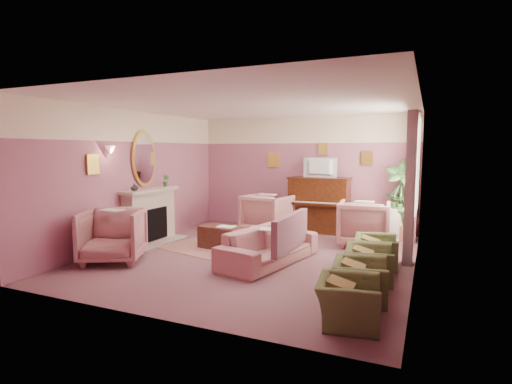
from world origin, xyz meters
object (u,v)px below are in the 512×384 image
at_px(coffee_table, 224,238).
at_px(olive_chair_d, 376,246).
at_px(olive_chair_c, 369,258).
at_px(sofa, 269,239).
at_px(olive_chair_a, 349,294).
at_px(piano, 319,205).
at_px(floral_armchair_left, 268,212).
at_px(floral_armchair_front, 113,233).
at_px(olive_chair_b, 360,273).
at_px(side_table, 394,223).
at_px(floral_armchair_right, 364,221).
at_px(television, 319,166).

height_order(coffee_table, olive_chair_d, olive_chair_d).
bearing_deg(olive_chair_d, olive_chair_c, -90.00).
height_order(sofa, olive_chair_a, sofa).
distance_m(piano, floral_armchair_left, 1.26).
bearing_deg(floral_armchair_front, olive_chair_d, 20.10).
relative_size(olive_chair_b, side_table, 1.14).
relative_size(sofa, floral_armchair_front, 2.02).
distance_m(piano, floral_armchair_right, 1.60).
bearing_deg(piano, olive_chair_b, -68.25).
height_order(floral_armchair_left, olive_chair_c, floral_armchair_left).
relative_size(floral_armchair_right, olive_chair_d, 1.30).
bearing_deg(television, floral_armchair_front, -124.07).
bearing_deg(side_table, floral_armchair_left, -168.89).
bearing_deg(floral_armchair_right, coffee_table, -151.69).
xyz_separation_m(coffee_table, olive_chair_c, (2.94, -0.87, 0.12)).
bearing_deg(coffee_table, floral_armchair_right, 28.31).
relative_size(television, coffee_table, 0.80).
relative_size(sofa, floral_armchair_right, 2.02).
bearing_deg(olive_chair_b, olive_chair_a, -90.00).
bearing_deg(floral_armchair_right, olive_chair_b, -82.28).
distance_m(olive_chair_c, side_table, 3.18).
xyz_separation_m(coffee_table, olive_chair_a, (2.94, -2.51, 0.12)).
distance_m(floral_armchair_left, olive_chair_a, 5.06).
height_order(floral_armchair_front, olive_chair_d, floral_armchair_front).
xyz_separation_m(floral_armchair_left, olive_chair_d, (2.71, -1.81, -0.18)).
xyz_separation_m(sofa, olive_chair_a, (1.74, -1.91, -0.08)).
bearing_deg(floral_armchair_left, olive_chair_d, -33.72).
distance_m(olive_chair_b, olive_chair_c, 0.82).
bearing_deg(olive_chair_b, piano, 111.75).
xyz_separation_m(olive_chair_b, side_table, (0.11, 4.00, 0.00)).
bearing_deg(olive_chair_a, floral_armchair_left, 122.39).
relative_size(television, side_table, 1.14).
relative_size(sofa, side_table, 3.01).
bearing_deg(sofa, floral_armchair_front, -158.17).
bearing_deg(floral_armchair_left, olive_chair_a, -57.61).
xyz_separation_m(television, floral_armchair_front, (-2.68, -3.96, -1.08)).
distance_m(coffee_table, floral_armchair_right, 2.89).
relative_size(television, floral_armchair_right, 0.77).
height_order(piano, olive_chair_d, piano).
bearing_deg(olive_chair_d, sofa, -162.52).
distance_m(piano, coffee_table, 2.76).
bearing_deg(floral_armchair_right, olive_chair_d, -73.65).
xyz_separation_m(piano, olive_chair_c, (1.63, -3.26, -0.30)).
height_order(floral_armchair_right, side_table, floral_armchair_right).
xyz_separation_m(sofa, olive_chair_c, (1.74, -0.27, -0.08)).
relative_size(floral_armchair_front, olive_chair_a, 1.30).
distance_m(piano, olive_chair_b, 4.40).
relative_size(piano, olive_chair_a, 1.75).
distance_m(television, floral_armchair_left, 1.63).
xyz_separation_m(television, olive_chair_b, (1.63, -4.03, -1.25)).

